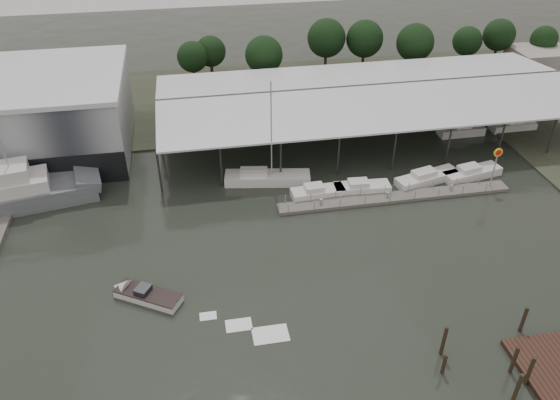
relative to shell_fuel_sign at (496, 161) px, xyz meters
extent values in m
plane|color=#242A22|center=(-27.00, -9.99, -3.93)|extent=(200.00, 200.00, 0.00)
cube|color=#3B4130|center=(-27.00, 32.01, -3.83)|extent=(140.00, 30.00, 0.30)
cube|color=#9CA2A6|center=(-55.00, 20.01, 1.07)|extent=(24.00, 20.00, 10.00)
cube|color=black|center=(-55.00, 9.96, -1.93)|extent=(24.00, 0.30, 4.00)
cube|color=silver|center=(-55.00, 20.01, 6.27)|extent=(24.50, 20.50, 0.60)
cube|color=#2C2F31|center=(-10.00, 18.01, 2.84)|extent=(58.00, 0.40, 0.30)
cylinder|color=#2C2F31|center=(-39.00, 6.51, -1.18)|extent=(0.24, 0.24, 5.50)
cylinder|color=#2C2F31|center=(-39.00, 29.51, -1.18)|extent=(0.24, 0.24, 5.50)
cylinder|color=#2C2F31|center=(19.00, 29.51, -1.18)|extent=(0.24, 0.24, 5.50)
cube|color=slate|center=(-12.00, 0.01, -3.73)|extent=(28.00, 2.00, 0.40)
cylinder|color=#989B9D|center=(-25.00, -0.89, -3.13)|extent=(0.10, 0.10, 1.20)
cylinder|color=#989B9D|center=(1.00, 0.91, -3.13)|extent=(0.10, 0.10, 1.20)
cube|color=#989B9D|center=(-13.00, 0.01, -3.23)|extent=(0.30, 0.30, 0.70)
cylinder|color=#989B9D|center=(0.00, 0.01, -1.43)|extent=(0.16, 0.16, 5.00)
cylinder|color=yellow|center=(0.00, 0.01, 1.07)|extent=(1.10, 0.12, 1.10)
cylinder|color=red|center=(0.00, -0.06, 1.07)|extent=(0.70, 0.05, 0.70)
cube|color=gray|center=(28.00, 35.01, -1.93)|extent=(10.00, 8.00, 4.00)
cube|color=slate|center=(-54.23, 6.87, -3.03)|extent=(16.19, 8.01, 2.40)
cube|color=slate|center=(-47.54, 8.15, -2.03)|extent=(3.86, 5.46, 1.75)
cube|color=silver|center=(-55.14, 6.70, -1.24)|extent=(7.96, 5.60, 1.80)
cube|color=silver|center=(-55.14, 6.70, 0.47)|extent=(4.34, 4.32, 1.61)
cylinder|color=#989B9D|center=(-55.14, 6.70, 2.87)|extent=(0.18, 0.18, 3.50)
cube|color=white|center=(-26.18, 6.32, -3.43)|extent=(10.69, 4.31, 1.40)
cube|color=silver|center=(-27.82, 6.60, -2.53)|extent=(3.58, 2.33, 0.80)
cylinder|color=#989B9D|center=(-25.66, 6.23, 3.14)|extent=(0.16, 0.16, 12.18)
cylinder|color=#989B9D|center=(-27.51, 6.55, -2.03)|extent=(3.47, 0.71, 0.12)
cube|color=white|center=(-40.27, -11.72, -3.58)|extent=(6.36, 4.95, 0.90)
cone|color=white|center=(-42.88, -10.13, -3.58)|extent=(2.41, 2.54, 2.00)
cube|color=black|center=(-40.27, -11.72, -3.18)|extent=(6.40, 5.00, 0.12)
cube|color=#2C2F31|center=(-40.70, -11.46, -2.93)|extent=(1.75, 1.82, 0.50)
cube|color=white|center=(-35.05, -14.90, -3.91)|extent=(2.30, 1.50, 0.04)
cube|color=white|center=(-32.49, -16.46, -3.91)|extent=(3.10, 2.00, 0.04)
cube|color=white|center=(-29.93, -18.03, -3.91)|extent=(3.90, 2.50, 0.04)
cube|color=white|center=(-20.84, 2.08, -3.43)|extent=(6.41, 2.47, 1.10)
cube|color=silver|center=(-21.34, 2.08, -2.63)|extent=(2.28, 1.70, 0.70)
cube|color=white|center=(-15.44, 2.11, -3.43)|extent=(6.81, 2.59, 1.10)
cube|color=silver|center=(-15.94, 2.11, -2.63)|extent=(2.43, 1.74, 0.70)
cube|color=white|center=(-6.83, 2.87, -3.43)|extent=(8.66, 4.25, 1.10)
cube|color=silver|center=(-7.33, 2.87, -2.63)|extent=(3.24, 2.30, 0.70)
cube|color=white|center=(-0.89, 2.92, -3.43)|extent=(7.98, 3.71, 1.10)
cube|color=silver|center=(-1.39, 2.92, -2.63)|extent=(2.96, 2.12, 0.70)
cylinder|color=#322819|center=(-11.73, -25.35, -2.79)|extent=(0.32, 0.32, 3.47)
cylinder|color=#322819|center=(-11.15, -26.58, -2.72)|extent=(0.32, 0.32, 3.60)
cylinder|color=#322819|center=(-17.10, -24.42, -3.19)|extent=(0.32, 0.32, 2.67)
cylinder|color=#322819|center=(-16.38, -22.59, -2.68)|extent=(0.32, 0.32, 3.70)
cylinder|color=#322819|center=(-8.61, -21.50, -2.84)|extent=(0.32, 0.32, 3.37)
cylinder|color=#322819|center=(-12.82, -27.74, -2.80)|extent=(0.32, 0.32, 3.46)
cylinder|color=#312216|center=(-33.31, 39.04, -2.11)|extent=(0.50, 0.50, 3.64)
sphere|color=black|center=(-33.31, 39.04, 1.17)|extent=(5.09, 5.09, 5.09)
cylinder|color=#312216|center=(-30.18, 41.02, -2.08)|extent=(0.50, 0.50, 3.68)
sphere|color=black|center=(-30.18, 41.02, 1.23)|extent=(5.16, 5.16, 5.16)
cylinder|color=#312216|center=(-21.98, 34.99, -1.75)|extent=(0.50, 0.50, 4.35)
sphere|color=black|center=(-21.98, 34.99, 2.16)|extent=(6.09, 6.09, 6.09)
cylinder|color=#312216|center=(-10.30, 40.05, -1.58)|extent=(0.50, 0.50, 4.70)
sphere|color=black|center=(-10.30, 40.05, 2.65)|extent=(6.58, 6.58, 6.58)
cylinder|color=#312216|center=(-3.72, 39.18, -1.66)|extent=(0.50, 0.50, 4.54)
sphere|color=black|center=(-3.72, 39.18, 2.43)|extent=(6.35, 6.35, 6.35)
cylinder|color=#312216|center=(4.07, 35.72, -1.66)|extent=(0.50, 0.50, 4.53)
sphere|color=black|center=(4.07, 35.72, 2.41)|extent=(6.34, 6.34, 6.34)
cylinder|color=#312216|center=(15.06, 38.25, -2.09)|extent=(0.50, 0.50, 3.67)
sphere|color=black|center=(15.06, 38.25, 1.22)|extent=(5.14, 5.14, 5.14)
cylinder|color=#312216|center=(21.48, 39.01, -1.90)|extent=(0.50, 0.50, 4.04)
sphere|color=black|center=(21.48, 39.01, 1.73)|extent=(5.66, 5.66, 5.66)
cylinder|color=#312216|center=(29.78, 37.72, -2.22)|extent=(0.50, 0.50, 3.42)
sphere|color=black|center=(29.78, 37.72, 0.86)|extent=(4.79, 4.79, 4.79)
camera|label=1|loc=(-34.98, -50.00, 31.87)|focal=35.00mm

